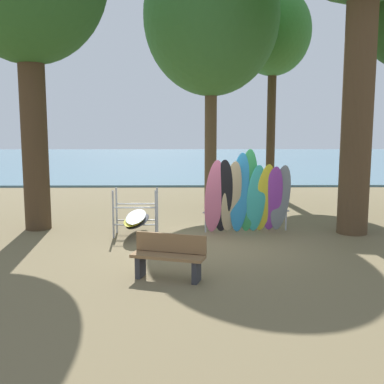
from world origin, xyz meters
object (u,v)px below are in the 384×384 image
(leaning_board_pile, at_px, (247,197))
(board_storage_rack, at_px, (136,218))
(park_bench, at_px, (169,255))
(tree_far_right_back, at_px, (211,17))
(tree_far_left_back, at_px, (273,34))

(leaning_board_pile, xyz_separation_m, board_storage_rack, (-2.96, -0.16, -0.54))
(leaning_board_pile, xyz_separation_m, park_bench, (-1.96, -3.72, -0.55))
(tree_far_right_back, height_order, board_storage_rack, tree_far_right_back)
(tree_far_left_back, bearing_deg, leaning_board_pile, -104.72)
(tree_far_right_back, xyz_separation_m, board_storage_rack, (-2.22, -4.84, -6.20))
(tree_far_right_back, distance_m, leaning_board_pile, 7.38)
(tree_far_right_back, bearing_deg, board_storage_rack, -114.62)
(board_storage_rack, xyz_separation_m, park_bench, (1.00, -3.56, -0.02))
(leaning_board_pile, bearing_deg, park_bench, -117.79)
(park_bench, bearing_deg, leaning_board_pile, 62.21)
(tree_far_left_back, height_order, park_bench, tree_far_left_back)
(leaning_board_pile, bearing_deg, tree_far_right_back, 98.98)
(board_storage_rack, bearing_deg, tree_far_left_back, 57.08)
(tree_far_left_back, height_order, tree_far_right_back, tree_far_right_back)
(board_storage_rack, bearing_deg, park_bench, -74.35)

